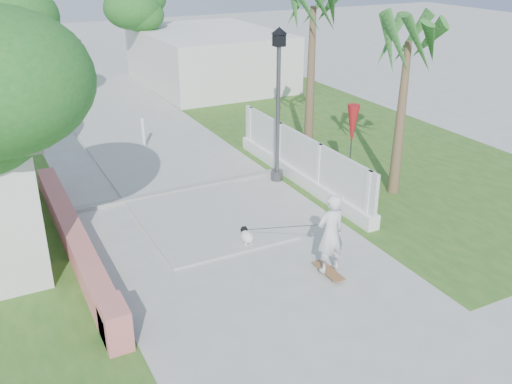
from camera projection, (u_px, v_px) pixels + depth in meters
ground at (284, 299)px, 11.35m from camera, size 90.00×90.00×0.00m
path_strip at (79, 88)px, 27.62m from camera, size 3.20×36.00×0.06m
curb at (179, 190)px, 16.22m from camera, size 6.50×0.25×0.10m
grass_right at (342, 137)px, 20.79m from camera, size 8.00×20.00×0.01m
pink_wall at (77, 245)px, 12.74m from camera, size 0.45×8.20×0.80m
lattice_fence at (300, 165)px, 16.63m from camera, size 0.35×7.00×1.50m
building_right at (209, 57)px, 27.99m from camera, size 6.00×8.00×2.60m
street_lamp at (278, 100)px, 16.06m from camera, size 0.44×0.44×4.44m
bollard at (143, 133)px, 19.34m from camera, size 0.14×0.14×1.09m
patio_umbrella at (352, 126)px, 16.34m from camera, size 0.36×0.36×2.30m
tree_path_left at (8, 19)px, 21.58m from camera, size 3.40×3.40×5.23m
tree_path_right at (138, 10)px, 27.55m from camera, size 3.00×3.00×4.79m
palm_far at (313, 17)px, 16.76m from camera, size 1.80×1.80×5.30m
palm_near at (408, 51)px, 14.62m from camera, size 1.80×1.80×4.70m
skateboarder at (291, 229)px, 12.35m from camera, size 1.29×2.64×1.87m
dog at (246, 236)px, 13.34m from camera, size 0.31×0.58×0.40m
parked_car at (47, 41)px, 35.94m from camera, size 4.58×2.67×1.46m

